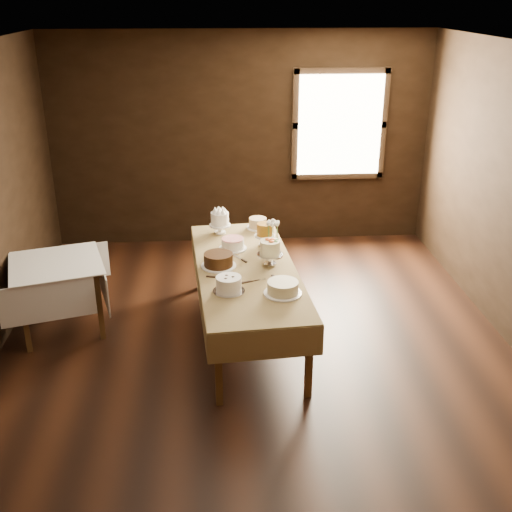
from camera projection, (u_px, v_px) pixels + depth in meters
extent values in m
cube|color=black|center=(257.00, 355.00, 5.90)|extent=(5.00, 6.00, 0.01)
cube|color=beige|center=(258.00, 49.00, 4.79)|extent=(5.00, 6.00, 0.01)
cube|color=black|center=(241.00, 141.00, 8.09)|extent=(5.00, 0.02, 2.80)
cube|color=black|center=(309.00, 457.00, 2.60)|extent=(5.00, 0.02, 2.80)
cube|color=#FFEABF|center=(340.00, 125.00, 8.04)|extent=(1.10, 0.05, 1.30)
cube|color=#493018|center=(219.00, 370.00, 5.07)|extent=(0.06, 0.06, 0.68)
cube|color=#493018|center=(201.00, 262.00, 7.10)|extent=(0.06, 0.06, 0.68)
cube|color=#493018|center=(309.00, 362.00, 5.17)|extent=(0.06, 0.06, 0.68)
cube|color=#493018|center=(266.00, 258.00, 7.20)|extent=(0.06, 0.06, 0.68)
cube|color=#493018|center=(246.00, 270.00, 5.99)|extent=(1.06, 2.42, 0.04)
cube|color=#A18755|center=(246.00, 267.00, 5.98)|extent=(1.12, 2.48, 0.01)
cube|color=#493018|center=(25.00, 320.00, 5.82)|extent=(0.06, 0.06, 0.69)
cube|color=#493018|center=(23.00, 289.00, 6.43)|extent=(0.06, 0.06, 0.69)
cube|color=#493018|center=(100.00, 308.00, 6.05)|extent=(0.06, 0.06, 0.69)
cube|color=#493018|center=(92.00, 279.00, 6.65)|extent=(0.06, 0.06, 0.69)
cube|color=#493018|center=(56.00, 266.00, 6.09)|extent=(0.99, 0.99, 0.04)
cube|color=white|center=(56.00, 263.00, 6.08)|extent=(1.09, 1.09, 0.01)
cylinder|color=white|center=(220.00, 228.00, 6.78)|extent=(0.24, 0.24, 0.11)
cylinder|color=white|center=(220.00, 218.00, 6.73)|extent=(0.25, 0.25, 0.14)
cylinder|color=white|center=(258.00, 228.00, 6.95)|extent=(0.25, 0.25, 0.01)
cylinder|color=#CBB187|center=(258.00, 223.00, 6.93)|extent=(0.20, 0.20, 0.11)
cylinder|color=white|center=(233.00, 248.00, 6.39)|extent=(0.29, 0.29, 0.01)
cylinder|color=white|center=(233.00, 244.00, 6.37)|extent=(0.24, 0.24, 0.10)
cylinder|color=white|center=(265.00, 240.00, 6.46)|extent=(0.22, 0.22, 0.13)
cylinder|color=#9F6616|center=(265.00, 228.00, 6.40)|extent=(0.18, 0.18, 0.13)
cylinder|color=white|center=(219.00, 266.00, 5.98)|extent=(0.34, 0.34, 0.01)
cylinder|color=#341C0A|center=(218.00, 260.00, 5.96)|extent=(0.37, 0.37, 0.12)
cylinder|color=silver|center=(270.00, 259.00, 6.00)|extent=(0.26, 0.26, 0.13)
cylinder|color=#FBF3BC|center=(270.00, 246.00, 5.95)|extent=(0.27, 0.27, 0.14)
cylinder|color=silver|center=(229.00, 291.00, 5.48)|extent=(0.29, 0.29, 0.01)
cylinder|color=white|center=(229.00, 284.00, 5.45)|extent=(0.27, 0.27, 0.13)
cylinder|color=white|center=(283.00, 293.00, 5.44)|extent=(0.34, 0.34, 0.01)
cylinder|color=beige|center=(283.00, 287.00, 5.42)|extent=(0.28, 0.28, 0.11)
cube|color=silver|center=(258.00, 280.00, 5.69)|extent=(0.24, 0.10, 0.01)
cube|color=silver|center=(281.00, 282.00, 5.65)|extent=(0.12, 0.23, 0.01)
cube|color=silver|center=(238.00, 257.00, 6.19)|extent=(0.14, 0.22, 0.01)
cube|color=silver|center=(273.00, 255.00, 6.24)|extent=(0.09, 0.24, 0.01)
cube|color=silver|center=(223.00, 278.00, 5.73)|extent=(0.24, 0.09, 0.01)
imported|color=#2D2823|center=(273.00, 246.00, 6.27)|extent=(0.17, 0.17, 0.15)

